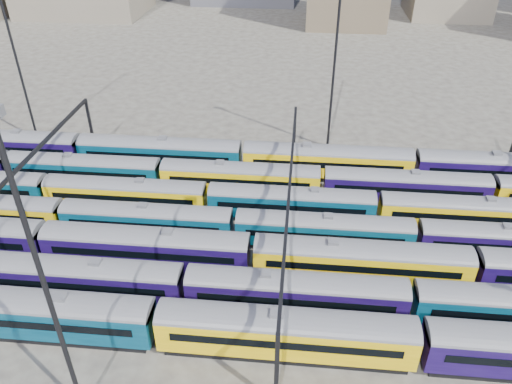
# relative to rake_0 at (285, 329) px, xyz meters

# --- Properties ---
(ground) EXTENTS (500.00, 500.00, 0.00)m
(ground) POSITION_rel_rake_0_xyz_m (-10.45, 15.00, -2.90)
(ground) COLOR #3D3833
(ground) RESTS_ON ground
(rake_0) EXTENTS (111.75, 3.27, 5.52)m
(rake_0) POSITION_rel_rake_0_xyz_m (0.00, 0.00, 0.00)
(rake_0) COLOR black
(rake_0) RESTS_ON ground
(rake_1) EXTENTS (125.86, 3.07, 5.17)m
(rake_1) POSITION_rel_rake_0_xyz_m (-9.82, 5.00, -0.18)
(rake_1) COLOR black
(rake_1) RESTS_ON ground
(rake_2) EXTENTS (132.04, 3.22, 5.43)m
(rake_2) POSITION_rel_rake_0_xyz_m (-3.93, 10.00, -0.05)
(rake_2) COLOR black
(rake_2) RESTS_ON ground
(rake_3) EXTENTS (118.69, 2.90, 4.87)m
(rake_3) POSITION_rel_rake_0_xyz_m (-26.32, 15.00, -0.34)
(rake_3) COLOR black
(rake_3) RESTS_ON ground
(rake_4) EXTENTS (120.53, 2.94, 4.95)m
(rake_4) POSITION_rel_rake_0_xyz_m (-10.37, 20.00, -0.30)
(rake_4) COLOR black
(rake_4) RESTS_ON ground
(rake_5) EXTENTS (124.20, 3.03, 5.10)m
(rake_5) POSITION_rel_rake_0_xyz_m (-17.39, 25.00, -0.22)
(rake_5) COLOR black
(rake_5) RESTS_ON ground
(rake_6) EXTENTS (136.98, 3.34, 5.64)m
(rake_6) POSITION_rel_rake_0_xyz_m (-7.33, 30.00, 0.06)
(rake_6) COLOR black
(rake_6) RESTS_ON ground
(gantry_1) EXTENTS (0.35, 40.35, 8.03)m
(gantry_1) POSITION_rel_rake_0_xyz_m (-30.45, 15.00, 3.89)
(gantry_1) COLOR black
(gantry_1) RESTS_ON ground
(gantry_2) EXTENTS (0.35, 40.35, 8.03)m
(gantry_2) POSITION_rel_rake_0_xyz_m (-0.45, 15.00, 3.89)
(gantry_2) COLOR black
(gantry_2) RESTS_ON ground
(mast_1) EXTENTS (1.40, 0.50, 25.60)m
(mast_1) POSITION_rel_rake_0_xyz_m (-40.45, 37.00, 11.07)
(mast_1) COLOR black
(mast_1) RESTS_ON ground
(mast_2) EXTENTS (1.40, 0.50, 25.60)m
(mast_2) POSITION_rel_rake_0_xyz_m (-15.45, -7.00, 11.07)
(mast_2) COLOR black
(mast_2) RESTS_ON ground
(mast_3) EXTENTS (1.40, 0.50, 25.60)m
(mast_3) POSITION_rel_rake_0_xyz_m (4.55, 39.00, 11.07)
(mast_3) COLOR black
(mast_3) RESTS_ON ground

